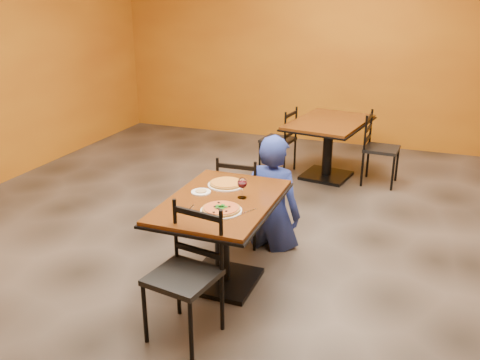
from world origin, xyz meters
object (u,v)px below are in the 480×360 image
at_px(table_second, 328,135).
at_px(chair_main_far, 242,198).
at_px(wine_glass, 242,187).
at_px(side_plate, 201,192).
at_px(plate_far, 226,185).
at_px(pizza_far, 226,183).
at_px(table_main, 222,222).
at_px(chair_second_right, 382,149).
at_px(diner, 273,191).
at_px(chair_main_near, 183,278).
at_px(chair_second_left, 278,140).
at_px(pizza_main, 221,209).
at_px(plate_main, 221,211).

distance_m(table_second, chair_main_far, 2.09).
bearing_deg(wine_glass, side_plate, -177.67).
height_order(table_second, plate_far, plate_far).
bearing_deg(pizza_far, table_main, -75.15).
xyz_separation_m(table_second, chair_second_right, (0.66, 0.00, -0.11)).
bearing_deg(side_plate, plate_far, 59.91).
xyz_separation_m(chair_second_right, diner, (-0.77, -2.02, 0.09)).
height_order(table_main, wine_glass, wine_glass).
bearing_deg(wine_glass, chair_second_right, 73.80).
relative_size(chair_second_right, side_plate, 5.59).
xyz_separation_m(chair_main_near, plate_far, (-0.10, 1.03, 0.29)).
relative_size(chair_second_right, plate_far, 2.88).
bearing_deg(chair_second_left, table_main, 15.63).
bearing_deg(wine_glass, chair_second_left, 100.78).
height_order(plate_far, pizza_far, pizza_far).
distance_m(table_main, pizza_main, 0.32).
bearing_deg(table_main, table_second, 84.36).
height_order(pizza_main, wine_glass, wine_glass).
bearing_deg(diner, chair_main_near, 93.45).
bearing_deg(table_second, plate_far, -97.99).
bearing_deg(chair_main_far, chair_second_left, -85.19).
relative_size(chair_main_near, chair_second_right, 1.04).
xyz_separation_m(plate_main, pizza_main, (0.00, 0.00, 0.02)).
bearing_deg(chair_main_near, pizza_main, 91.88).
distance_m(table_main, chair_main_near, 0.74).
bearing_deg(chair_second_left, chair_second_right, 97.95).
xyz_separation_m(diner, plate_main, (-0.08, -1.04, 0.22)).
xyz_separation_m(table_main, wine_glass, (0.14, 0.08, 0.28)).
height_order(table_main, pizza_far, pizza_far).
xyz_separation_m(chair_main_far, diner, (0.30, 0.03, 0.10)).
height_order(chair_main_near, plate_far, chair_main_near).
distance_m(side_plate, wine_glass, 0.36).
distance_m(plate_main, pizza_main, 0.02).
relative_size(chair_second_left, pizza_far, 3.07).
bearing_deg(pizza_main, chair_second_left, 98.76).
bearing_deg(diner, pizza_far, 73.69).
relative_size(diner, pizza_main, 3.80).
relative_size(plate_main, side_plate, 1.94).
relative_size(diner, plate_main, 3.48).
bearing_deg(side_plate, table_main, -18.21).
bearing_deg(side_plate, chair_second_left, 93.63).
height_order(table_main, diner, diner).
height_order(diner, pizza_far, diner).
relative_size(chair_main_far, pizza_main, 3.06).
height_order(table_second, pizza_far, pizza_far).
bearing_deg(diner, wine_glass, 96.69).
bearing_deg(pizza_far, diner, 64.66).
height_order(chair_main_far, plate_main, chair_main_far).
relative_size(chair_second_right, plate_main, 2.88).
relative_size(chair_main_far, pizza_far, 3.11).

